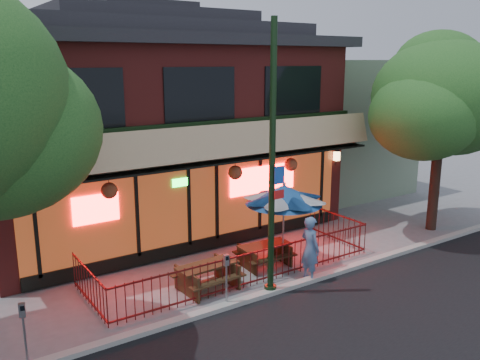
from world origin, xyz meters
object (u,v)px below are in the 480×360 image
(street_light, at_px, (272,177))
(parking_meter_far, at_px, (24,325))
(picnic_table_left, at_px, (207,273))
(picnic_table_right, at_px, (264,252))
(street_tree_right, at_px, (442,91))
(parking_meter_near, at_px, (226,271))
(pedestrian, at_px, (310,248))
(patio_umbrella, at_px, (284,195))

(street_light, height_order, parking_meter_far, street_light)
(picnic_table_left, xyz_separation_m, picnic_table_right, (2.23, 0.46, -0.03))
(street_tree_right, height_order, parking_meter_near, street_tree_right)
(street_tree_right, distance_m, parking_meter_far, 14.70)
(street_tree_right, distance_m, pedestrian, 7.83)
(parking_meter_near, bearing_deg, street_tree_right, 5.98)
(patio_umbrella, distance_m, parking_meter_near, 3.35)
(street_light, xyz_separation_m, parking_meter_near, (-1.37, 0.00, -2.22))
(street_tree_right, bearing_deg, pedestrian, -171.98)
(parking_meter_near, bearing_deg, patio_umbrella, 24.84)
(parking_meter_near, bearing_deg, pedestrian, 1.04)
(street_light, xyz_separation_m, patio_umbrella, (1.45, 1.31, -0.97))
(street_light, relative_size, patio_umbrella, 2.75)
(street_tree_right, xyz_separation_m, parking_meter_near, (-9.41, -0.99, -4.03))
(picnic_table_left, bearing_deg, pedestrian, -21.43)
(street_tree_right, relative_size, patio_umbrella, 2.75)
(picnic_table_left, distance_m, pedestrian, 2.91)
(picnic_table_right, xyz_separation_m, pedestrian, (0.45, -1.51, 0.48))
(picnic_table_left, distance_m, parking_meter_near, 1.20)
(picnic_table_left, height_order, parking_meter_far, parking_meter_far)
(patio_umbrella, xyz_separation_m, pedestrian, (-0.05, -1.25, -1.25))
(patio_umbrella, relative_size, pedestrian, 1.38)
(parking_meter_far, bearing_deg, picnic_table_right, 12.50)
(street_light, height_order, parking_meter_near, street_light)
(picnic_table_right, bearing_deg, parking_meter_far, -167.50)
(picnic_table_left, height_order, picnic_table_right, picnic_table_left)
(street_light, distance_m, parking_meter_far, 6.46)
(picnic_table_right, height_order, patio_umbrella, patio_umbrella)
(street_light, bearing_deg, picnic_table_right, 58.60)
(picnic_table_left, distance_m, parking_meter_far, 4.94)
(picnic_table_right, bearing_deg, street_tree_right, -4.60)
(picnic_table_right, xyz_separation_m, patio_umbrella, (0.50, -0.25, 1.74))
(parking_meter_near, bearing_deg, parking_meter_far, -180.00)
(patio_umbrella, bearing_deg, street_light, -137.91)
(street_light, distance_m, picnic_table_right, 3.27)
(street_light, bearing_deg, parking_meter_far, 179.98)
(picnic_table_right, bearing_deg, patio_umbrella, -26.89)
(street_light, distance_m, parking_meter_near, 2.61)
(picnic_table_left, relative_size, parking_meter_near, 1.26)
(street_light, distance_m, pedestrian, 2.63)
(street_tree_right, xyz_separation_m, patio_umbrella, (-6.59, 0.32, -2.78))
(street_light, xyz_separation_m, pedestrian, (1.40, 0.05, -2.23))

